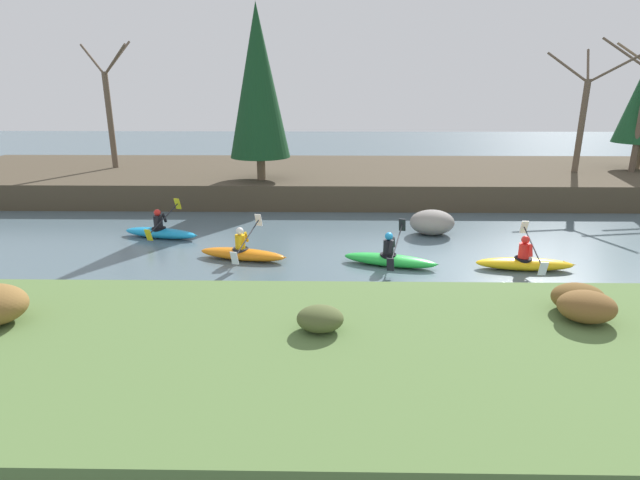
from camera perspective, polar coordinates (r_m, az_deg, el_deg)
The scene contains 14 objects.
ground_plane at distance 15.08m, azimuth 11.22°, elevation -2.55°, with size 90.00×90.00×0.00m, color #4C606B.
riverbank_near at distance 9.20m, azimuth 18.40°, elevation -13.73°, with size 44.00×5.78×0.82m.
riverbank_far at distance 25.40m, azimuth 7.10°, elevation 6.92°, with size 44.00×9.50×1.09m.
conifer_tree_far_left at distance 21.87m, azimuth -7.09°, elevation 17.45°, with size 2.57×2.57×7.18m.
bare_tree_upstream at distance 27.17m, azimuth -22.89°, elevation 13.67°, with size 3.37×3.33×6.10m.
bare_tree_mid_upstream at distance 26.71m, azimuth 27.84°, elevation 12.54°, with size 3.12×3.08×5.62m.
shrub_clump_second at distance 8.96m, azimuth 0.02°, elevation -8.98°, with size 0.84×0.70×0.46m.
shrub_clump_third at distance 10.52m, azimuth 28.18°, elevation -6.72°, with size 1.05×0.88×0.57m.
shrub_clump_far_end at distance 10.89m, azimuth 27.41°, elevation -5.88°, with size 1.00×0.84×0.54m.
kayaker_lead at distance 15.33m, azimuth 22.42°, elevation -2.37°, with size 2.79×2.07×1.20m.
kayaker_middle at distance 14.61m, azimuth 8.06°, elevation -2.11°, with size 2.77×2.03×1.20m.
kayaker_trailing at distance 15.16m, azimuth -8.79°, elevation -1.44°, with size 2.78×2.05×1.20m.
kayaker_far_back at distance 18.00m, azimuth -17.72°, elevation 0.92°, with size 2.78×2.05×1.20m.
boulder_midstream at distance 17.93m, azimuth 12.69°, elevation 1.98°, with size 1.55×1.21×0.88m.
Camera 1 is at (-2.69, -13.97, 5.00)m, focal length 28.00 mm.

